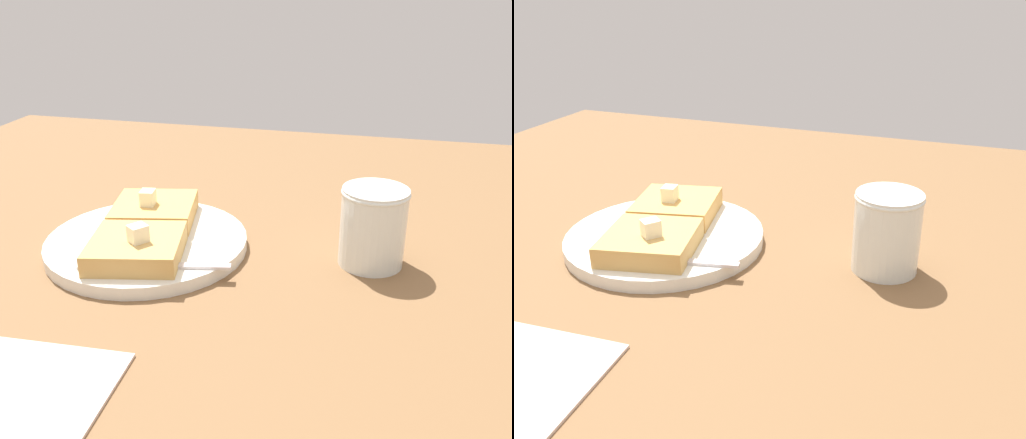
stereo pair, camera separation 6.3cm
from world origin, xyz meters
The scene contains 8 objects.
table_surface centered at (0.00, 0.00, 1.16)cm, with size 127.46×127.46×2.31cm, color brown.
plate centered at (8.07, 10.87, 3.17)cm, with size 23.24×23.24×1.47cm.
toast_slice_left centered at (3.13, 9.82, 4.94)cm, with size 9.57×9.64×2.30cm, color tan.
toast_slice_middle centered at (13.02, 11.92, 4.94)cm, with size 9.57×9.64×2.30cm, color #D8A052.
butter_pat_primary centered at (2.50, 9.17, 7.01)cm, with size 1.85×1.66×1.85cm, color #F2EAC6.
butter_pat_secondary centered at (12.20, 12.29, 7.01)cm, with size 1.85×1.66×1.85cm, color #F3EEC1.
fork centered at (1.35, 8.15, 3.97)cm, with size 4.61×15.96×0.36cm.
syrup_jar centered at (10.69, -14.63, 6.40)cm, with size 7.33×7.33×8.81cm.
Camera 2 is at (-45.15, -21.67, 32.43)cm, focal length 40.00 mm.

